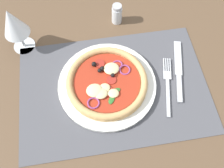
{
  "coord_description": "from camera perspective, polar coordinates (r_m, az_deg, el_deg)",
  "views": [
    {
      "loc": [
        -5.32,
        -29.99,
        61.65
      ],
      "look_at": [
        -0.53,
        0.0,
        2.55
      ],
      "focal_mm": 39.81,
      "sensor_mm": 36.0,
      "label": 1
    }
  ],
  "objects": [
    {
      "name": "pepper_shaker",
      "position": [
        0.8,
        1.13,
        15.79
      ],
      "size": [
        3.2,
        3.2,
        6.7
      ],
      "color": "silver",
      "rests_on": "ground_plane"
    },
    {
      "name": "pizza",
      "position": [
        0.67,
        -1.2,
        0.49
      ],
      "size": [
        21.94,
        21.94,
        2.66
      ],
      "color": "tan",
      "rests_on": "plate"
    },
    {
      "name": "plate",
      "position": [
        0.68,
        -1.14,
        -0.14
      ],
      "size": [
        26.86,
        26.86,
        1.15
      ],
      "primitive_type": "cylinder",
      "color": "silver",
      "rests_on": "placemat"
    },
    {
      "name": "knife",
      "position": [
        0.73,
        15.01,
        3.26
      ],
      "size": [
        6.39,
        19.81,
        0.62
      ],
      "rotation": [
        0.0,
        0.0,
        1.33
      ],
      "color": "silver",
      "rests_on": "placemat"
    },
    {
      "name": "ground_plane",
      "position": [
        0.7,
        0.43,
        -1.35
      ],
      "size": [
        190.0,
        140.0,
        2.4
      ],
      "primitive_type": "cube",
      "color": "brown"
    },
    {
      "name": "placemat",
      "position": [
        0.69,
        0.44,
        -0.84
      ],
      "size": [
        51.6,
        34.7,
        0.4
      ],
      "primitive_type": "cube",
      "color": "#4C4C51",
      "rests_on": "ground_plane"
    },
    {
      "name": "wine_glass",
      "position": [
        0.73,
        -21.87,
        12.91
      ],
      "size": [
        7.2,
        7.2,
        14.9
      ],
      "color": "silver",
      "rests_on": "ground_plane"
    },
    {
      "name": "fork",
      "position": [
        0.71,
        12.62,
        0.29
      ],
      "size": [
        5.58,
        17.87,
        0.44
      ],
      "rotation": [
        0.0,
        0.0,
        1.34
      ],
      "color": "silver",
      "rests_on": "placemat"
    }
  ]
}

